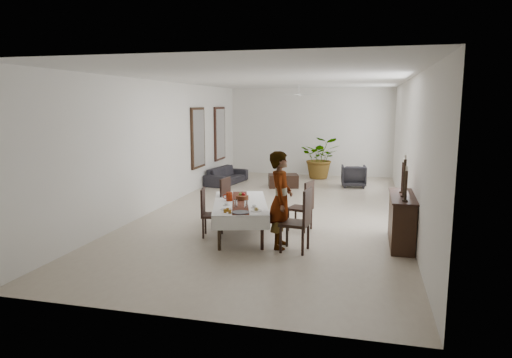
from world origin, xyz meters
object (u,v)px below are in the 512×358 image
woman (281,200)px  sideboard_body (401,221)px  red_pitcher (229,197)px  dining_table_top (240,204)px  sofa (227,175)px

woman → sideboard_body: woman is taller
red_pitcher → woman: 1.39m
dining_table_top → red_pitcher: red_pitcher is taller
red_pitcher → sofa: bearing=108.1°
woman → sofa: 7.04m
sideboard_body → sofa: 7.67m
dining_table_top → sofa: size_ratio=1.14×
woman → sofa: size_ratio=0.96×
sofa → woman: bearing=-144.4°
red_pitcher → woman: woman is taller
woman → sofa: (-3.04, 6.32, -0.62)m
woman → sideboard_body: 2.33m
dining_table_top → red_pitcher: 0.28m
dining_table_top → sofa: (-2.09, 5.70, -0.37)m
woman → dining_table_top: bearing=53.1°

